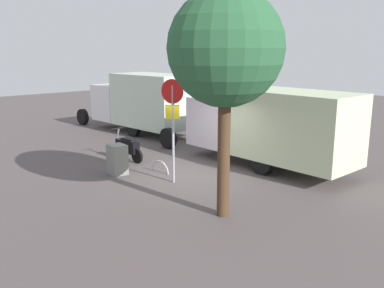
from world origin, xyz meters
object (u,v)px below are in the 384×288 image
Objects in this scene: box_truck_near at (267,124)px; bike_rack_hoop at (160,172)px; motorcycle at (127,147)px; stop_sign at (173,115)px; utility_cabinet at (117,159)px; street_tree at (226,50)px; box_truck_far at (141,101)px.

box_truck_near is 4.23m from bike_rack_hoop.
motorcycle is at bearing -1.19° from bike_rack_hoop.
bike_rack_hoop is at bearing 60.25° from box_truck_near.
stop_sign is at bearing 168.30° from motorcycle.
utility_cabinet is (2.78, 4.61, -1.07)m from box_truck_near.
street_tree is 6.02m from bike_rack_hoop.
box_truck_far is 8.60m from stop_sign.
bike_rack_hoop is (4.16, -1.18, -4.19)m from street_tree.
box_truck_near is at bearing 174.36° from box_truck_far.
motorcycle is 2.17m from bike_rack_hoop.
box_truck_far is at bearing -45.49° from motorcycle.
bike_rack_hoop is at bearing -123.89° from utility_cabinet.
street_tree is 6.63× the size of bike_rack_hoop.
box_truck_far is at bearing -41.82° from utility_cabinet.
bike_rack_hoop is at bearing -17.60° from stop_sign.
motorcycle is at bearing -7.28° from stop_sign.
stop_sign is 2.75m from utility_cabinet.
motorcycle is 0.32× the size of street_tree.
motorcycle is 2.13× the size of bike_rack_hoop.
stop_sign is (-3.29, 0.42, 1.69)m from motorcycle.
street_tree reaches higher than stop_sign.
utility_cabinet is at bearing 131.38° from motorcycle.
street_tree reaches higher than utility_cabinet.
box_truck_far is 7.55m from bike_rack_hoop.
box_truck_near is at bearing -144.95° from motorcycle.
bike_rack_hoop is at bearing 174.38° from motorcycle.
bike_rack_hoop is at bearing -15.80° from street_tree.
box_truck_far reaches higher than motorcycle.
utility_cabinet is at bearing 59.21° from box_truck_near.
motorcycle is 3.73m from stop_sign.
street_tree is (-10.50, 4.91, 2.53)m from box_truck_far.
utility_cabinet is (2.00, 0.84, -1.70)m from stop_sign.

